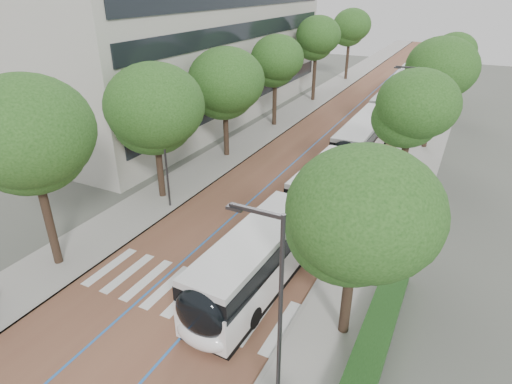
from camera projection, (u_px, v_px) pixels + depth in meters
ground at (172, 306)px, 20.15m from camera, size 160.00×160.00×0.00m
road at (371, 107)px, 52.21m from camera, size 11.00×140.00×0.02m
sidewalk_left at (313, 100)px, 55.22m from camera, size 4.00×140.00×0.12m
sidewalk_right at (436, 114)px, 49.15m from camera, size 4.00×140.00×0.12m
kerb_left at (327, 102)px, 54.45m from camera, size 0.20×140.00×0.14m
kerb_right at (419, 112)px, 49.92m from camera, size 0.20×140.00×0.14m
zebra_crossing at (187, 294)px, 20.85m from camera, size 10.55×3.60×0.01m
lane_line_left at (358, 106)px, 52.85m from camera, size 0.12×126.00×0.01m
lane_line_right at (384, 109)px, 51.55m from camera, size 0.12×126.00×0.01m
office_building at (177, 50)px, 47.38m from camera, size 18.11×40.00×14.00m
hedge at (365, 368)px, 16.24m from camera, size 1.20×14.00×0.80m
streetlight_near at (275, 308)px, 12.94m from camera, size 1.82×0.20×8.00m
streetlight_far at (409, 110)px, 32.98m from camera, size 1.82×0.20×8.00m
lamp_post_left at (165, 150)px, 27.21m from camera, size 0.14×0.14×8.00m
trees_left at (248, 71)px, 37.97m from camera, size 6.39×60.87×9.83m
trees_right at (424, 99)px, 30.47m from camera, size 6.01×47.31×9.21m
lead_bus at (290, 226)px, 23.52m from camera, size 3.18×18.48×3.20m
bus_queued_0 at (362, 139)px, 36.64m from camera, size 2.59×12.41×3.20m
bus_queued_1 at (390, 105)px, 46.90m from camera, size 2.60×12.41×3.20m
bus_queued_2 at (405, 83)px, 57.22m from camera, size 2.84×12.46×3.20m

